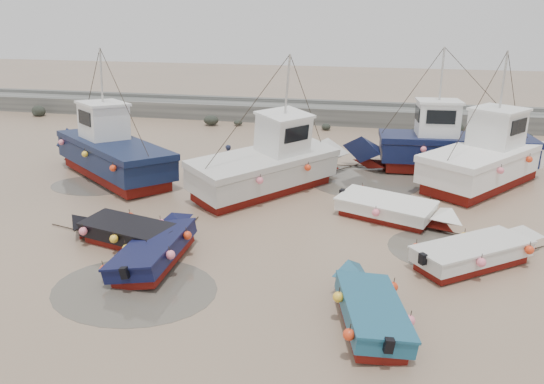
{
  "coord_description": "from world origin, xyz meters",
  "views": [
    {
      "loc": [
        3.04,
        -16.44,
        8.19
      ],
      "look_at": [
        -1.02,
        2.32,
        1.4
      ],
      "focal_mm": 35.0,
      "sensor_mm": 36.0,
      "label": 1
    }
  ],
  "objects_px": {
    "cabin_boat_0": "(107,150)",
    "person": "(228,175)",
    "dinghy_3": "(481,250)",
    "cabin_boat_2": "(443,146)",
    "dinghy_2": "(367,304)",
    "cabin_boat_1": "(273,162)",
    "cabin_boat_3": "(490,157)",
    "dinghy_5": "(395,208)",
    "dinghy_1": "(160,245)",
    "dinghy_4": "(123,229)"
  },
  "relations": [
    {
      "from": "dinghy_1",
      "to": "cabin_boat_2",
      "type": "distance_m",
      "value": 16.36
    },
    {
      "from": "cabin_boat_0",
      "to": "cabin_boat_2",
      "type": "bearing_deg",
      "value": -37.95
    },
    {
      "from": "person",
      "to": "cabin_boat_3",
      "type": "bearing_deg",
      "value": 142.65
    },
    {
      "from": "dinghy_1",
      "to": "dinghy_2",
      "type": "xyz_separation_m",
      "value": [
        7.0,
        -2.34,
        0.01
      ]
    },
    {
      "from": "dinghy_1",
      "to": "dinghy_5",
      "type": "bearing_deg",
      "value": 33.5
    },
    {
      "from": "dinghy_2",
      "to": "person",
      "type": "distance_m",
      "value": 14.15
    },
    {
      "from": "cabin_boat_0",
      "to": "person",
      "type": "height_order",
      "value": "cabin_boat_0"
    },
    {
      "from": "dinghy_4",
      "to": "dinghy_5",
      "type": "relative_size",
      "value": 0.99
    },
    {
      "from": "dinghy_2",
      "to": "cabin_boat_3",
      "type": "height_order",
      "value": "cabin_boat_3"
    },
    {
      "from": "cabin_boat_1",
      "to": "person",
      "type": "distance_m",
      "value": 3.49
    },
    {
      "from": "dinghy_3",
      "to": "dinghy_2",
      "type": "bearing_deg",
      "value": -77.09
    },
    {
      "from": "cabin_boat_2",
      "to": "cabin_boat_0",
      "type": "bearing_deg",
      "value": 100.81
    },
    {
      "from": "cabin_boat_2",
      "to": "cabin_boat_3",
      "type": "relative_size",
      "value": 1.23
    },
    {
      "from": "cabin_boat_0",
      "to": "cabin_boat_2",
      "type": "distance_m",
      "value": 17.14
    },
    {
      "from": "cabin_boat_1",
      "to": "person",
      "type": "relative_size",
      "value": 5.69
    },
    {
      "from": "dinghy_4",
      "to": "person",
      "type": "distance_m",
      "value": 8.81
    },
    {
      "from": "dinghy_1",
      "to": "dinghy_5",
      "type": "relative_size",
      "value": 1.05
    },
    {
      "from": "cabin_boat_1",
      "to": "cabin_boat_2",
      "type": "distance_m",
      "value": 9.33
    },
    {
      "from": "cabin_boat_0",
      "to": "person",
      "type": "xyz_separation_m",
      "value": [
        5.9,
        1.3,
        -1.31
      ]
    },
    {
      "from": "dinghy_1",
      "to": "dinghy_4",
      "type": "bearing_deg",
      "value": 152.18
    },
    {
      "from": "person",
      "to": "dinghy_3",
      "type": "bearing_deg",
      "value": 101.67
    },
    {
      "from": "cabin_boat_0",
      "to": "person",
      "type": "bearing_deg",
      "value": -40.59
    },
    {
      "from": "person",
      "to": "dinghy_1",
      "type": "bearing_deg",
      "value": 49.7
    },
    {
      "from": "dinghy_3",
      "to": "dinghy_4",
      "type": "height_order",
      "value": "same"
    },
    {
      "from": "dinghy_4",
      "to": "person",
      "type": "bearing_deg",
      "value": 5.95
    },
    {
      "from": "dinghy_1",
      "to": "cabin_boat_1",
      "type": "bearing_deg",
      "value": 73.83
    },
    {
      "from": "dinghy_2",
      "to": "cabin_boat_1",
      "type": "bearing_deg",
      "value": 101.08
    },
    {
      "from": "dinghy_1",
      "to": "dinghy_2",
      "type": "height_order",
      "value": "same"
    },
    {
      "from": "dinghy_2",
      "to": "dinghy_5",
      "type": "xyz_separation_m",
      "value": [
        0.75,
        7.57,
        -0.01
      ]
    },
    {
      "from": "dinghy_1",
      "to": "person",
      "type": "distance_m",
      "value": 9.67
    },
    {
      "from": "dinghy_5",
      "to": "person",
      "type": "xyz_separation_m",
      "value": [
        -8.25,
        4.41,
        -0.54
      ]
    },
    {
      "from": "cabin_boat_2",
      "to": "dinghy_2",
      "type": "bearing_deg",
      "value": 163.99
    },
    {
      "from": "dinghy_5",
      "to": "cabin_boat_1",
      "type": "xyz_separation_m",
      "value": [
        -5.53,
        2.67,
        0.79
      ]
    },
    {
      "from": "dinghy_1",
      "to": "cabin_boat_1",
      "type": "height_order",
      "value": "cabin_boat_1"
    },
    {
      "from": "dinghy_3",
      "to": "cabin_boat_2",
      "type": "relative_size",
      "value": 0.5
    },
    {
      "from": "dinghy_4",
      "to": "dinghy_5",
      "type": "distance_m",
      "value": 10.5
    },
    {
      "from": "cabin_boat_0",
      "to": "cabin_boat_3",
      "type": "height_order",
      "value": "same"
    },
    {
      "from": "dinghy_3",
      "to": "cabin_boat_2",
      "type": "distance_m",
      "value": 10.93
    },
    {
      "from": "dinghy_3",
      "to": "cabin_boat_3",
      "type": "height_order",
      "value": "cabin_boat_3"
    },
    {
      "from": "cabin_boat_2",
      "to": "dinghy_4",
      "type": "bearing_deg",
      "value": 130.4
    },
    {
      "from": "dinghy_2",
      "to": "person",
      "type": "bearing_deg",
      "value": 108.09
    },
    {
      "from": "dinghy_5",
      "to": "cabin_boat_1",
      "type": "bearing_deg",
      "value": -94.08
    },
    {
      "from": "cabin_boat_1",
      "to": "cabin_boat_3",
      "type": "height_order",
      "value": "same"
    },
    {
      "from": "cabin_boat_1",
      "to": "person",
      "type": "xyz_separation_m",
      "value": [
        -2.72,
        1.74,
        -1.33
      ]
    },
    {
      "from": "cabin_boat_1",
      "to": "dinghy_3",
      "type": "bearing_deg",
      "value": 1.03
    },
    {
      "from": "dinghy_2",
      "to": "dinghy_4",
      "type": "height_order",
      "value": "same"
    },
    {
      "from": "dinghy_3",
      "to": "cabin_boat_2",
      "type": "height_order",
      "value": "cabin_boat_2"
    },
    {
      "from": "dinghy_3",
      "to": "dinghy_5",
      "type": "relative_size",
      "value": 0.93
    },
    {
      "from": "cabin_boat_0",
      "to": "cabin_boat_1",
      "type": "xyz_separation_m",
      "value": [
        8.61,
        -0.44,
        0.02
      ]
    },
    {
      "from": "cabin_boat_3",
      "to": "person",
      "type": "relative_size",
      "value": 5.59
    }
  ]
}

